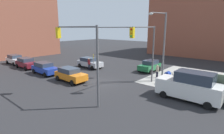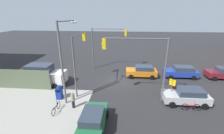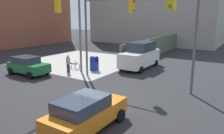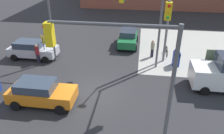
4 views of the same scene
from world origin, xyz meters
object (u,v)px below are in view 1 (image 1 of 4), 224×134
pedestrian_waiting (157,71)px  hatchback_blue (45,68)px  mailbox_blue (167,77)px  pedestrian_crossing (89,64)px  hatchback_maroon (26,63)px  coupe_green (150,66)px  bicycle_leaning_on_fence (170,76)px  bicycle_at_crosswalk (95,64)px  traffic_signal_nw_corner (110,40)px  street_lamp_corner (162,42)px  traffic_signal_ne_corner (146,44)px  hatchback_silver (90,63)px  van_white_delivery (190,86)px  traffic_signal_se_corner (80,48)px  coupe_orange (70,74)px  sedan_white (15,59)px

pedestrian_waiting → hatchback_blue: bearing=147.8°
mailbox_blue → pedestrian_crossing: 12.06m
hatchback_maroon → coupe_green: (15.99, 11.01, -0.00)m
bicycle_leaning_on_fence → hatchback_blue: bearing=-147.1°
bicycle_at_crosswalk → mailbox_blue: bearing=-4.4°
traffic_signal_nw_corner → street_lamp_corner: size_ratio=0.81×
bicycle_at_crosswalk → traffic_signal_ne_corner: bearing=-16.1°
traffic_signal_ne_corner → bicycle_at_crosswalk: 12.51m
hatchback_silver → bicycle_at_crosswalk: hatchback_silver is taller
street_lamp_corner → van_white_delivery: bearing=-38.9°
coupe_green → van_white_delivery: (7.88, -7.25, 0.44)m
hatchback_silver → van_white_delivery: bearing=-10.4°
van_white_delivery → traffic_signal_nw_corner: bearing=167.0°
traffic_signal_se_corner → coupe_green: (-0.68, 13.55, -3.79)m
traffic_signal_nw_corner → hatchback_blue: 9.90m
hatchback_silver → van_white_delivery: (16.40, -3.01, 0.44)m
street_lamp_corner → pedestrian_crossing: bearing=-171.4°
traffic_signal_se_corner → pedestrian_waiting: (1.79, 11.00, -3.76)m
bicycle_leaning_on_fence → traffic_signal_nw_corner: bearing=-160.6°
coupe_orange → coupe_green: bearing=65.9°
pedestrian_waiting → sedan_white: bearing=133.9°
hatchback_maroon → van_white_delivery: (23.88, 3.76, 0.44)m
pedestrian_crossing → coupe_green: bearing=-134.9°
traffic_signal_nw_corner → pedestrian_crossing: bearing=-169.4°
hatchback_blue → traffic_signal_ne_corner: bearing=19.7°
traffic_signal_se_corner → pedestrian_crossing: traffic_signal_se_corner is taller
traffic_signal_nw_corner → traffic_signal_se_corner: 10.06m
hatchback_silver → pedestrian_crossing: 1.41m
hatchback_silver → hatchback_blue: (-1.77, -6.76, 0.00)m
bicycle_leaning_on_fence → hatchback_maroon: bearing=-155.3°
mailbox_blue → traffic_signal_se_corner: bearing=-111.7°
hatchback_blue → street_lamp_corner: bearing=28.4°
hatchback_maroon → van_white_delivery: bearing=8.9°
traffic_signal_ne_corner → hatchback_silver: traffic_signal_ne_corner is taller
van_white_delivery → sedan_white: bearing=-172.8°
hatchback_blue → coupe_green: 15.05m
pedestrian_waiting → traffic_signal_nw_corner: bearing=131.9°
coupe_green → bicycle_at_crosswalk: coupe_green is taller
hatchback_maroon → hatchback_silver: same height
hatchback_maroon → bicycle_at_crosswalk: bearing=46.9°
coupe_orange → pedestrian_waiting: 10.93m
van_white_delivery → pedestrian_crossing: size_ratio=3.05×
sedan_white → pedestrian_waiting: pedestrian_waiting is taller
van_white_delivery → hatchback_silver: bearing=169.6°
street_lamp_corner → pedestrian_waiting: (-0.89, 1.05, -3.83)m
sedan_white → van_white_delivery: van_white_delivery is taller
traffic_signal_se_corner → hatchback_maroon: bearing=171.3°
traffic_signal_nw_corner → hatchback_blue: (-6.47, -6.44, -3.83)m
coupe_green → pedestrian_crossing: pedestrian_crossing is taller
hatchback_blue → coupe_green: (10.28, 10.99, -0.00)m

